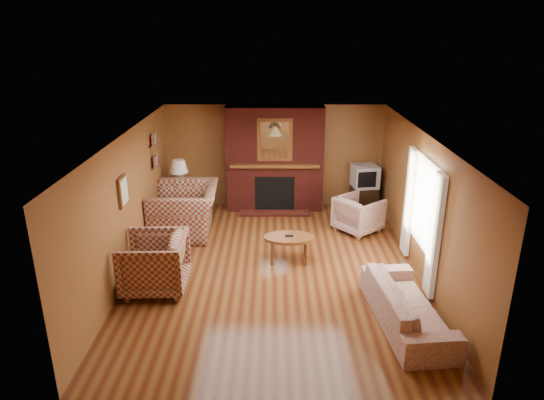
{
  "coord_description": "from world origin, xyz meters",
  "views": [
    {
      "loc": [
        -0.02,
        -7.72,
        4.09
      ],
      "look_at": [
        -0.05,
        0.6,
        1.07
      ],
      "focal_mm": 32.0,
      "sensor_mm": 36.0,
      "label": 1
    }
  ],
  "objects_px": {
    "fireplace": "(275,160)",
    "floral_armchair": "(359,214)",
    "table_lamp": "(179,173)",
    "plaid_loveseat": "(185,210)",
    "plaid_armchair": "(154,263)",
    "coffee_table": "(289,239)",
    "side_table": "(181,203)",
    "crt_tv": "(365,176)",
    "floral_sofa": "(407,305)",
    "tv_stand": "(363,199)"
  },
  "relations": [
    {
      "from": "tv_stand",
      "to": "plaid_armchair",
      "type": "bearing_deg",
      "value": -143.74
    },
    {
      "from": "plaid_loveseat",
      "to": "coffee_table",
      "type": "bearing_deg",
      "value": 56.07
    },
    {
      "from": "coffee_table",
      "to": "table_lamp",
      "type": "height_order",
      "value": "table_lamp"
    },
    {
      "from": "fireplace",
      "to": "coffee_table",
      "type": "distance_m",
      "value": 2.81
    },
    {
      "from": "plaid_loveseat",
      "to": "crt_tv",
      "type": "xyz_separation_m",
      "value": [
        3.9,
        1.23,
        0.36
      ]
    },
    {
      "from": "side_table",
      "to": "floral_sofa",
      "type": "bearing_deg",
      "value": -46.03
    },
    {
      "from": "fireplace",
      "to": "tv_stand",
      "type": "distance_m",
      "value": 2.24
    },
    {
      "from": "plaid_loveseat",
      "to": "crt_tv",
      "type": "bearing_deg",
      "value": 104.63
    },
    {
      "from": "crt_tv",
      "to": "side_table",
      "type": "bearing_deg",
      "value": -175.26
    },
    {
      "from": "fireplace",
      "to": "plaid_loveseat",
      "type": "xyz_separation_m",
      "value": [
        -1.85,
        -1.43,
        -0.69
      ]
    },
    {
      "from": "floral_armchair",
      "to": "table_lamp",
      "type": "height_order",
      "value": "table_lamp"
    },
    {
      "from": "fireplace",
      "to": "coffee_table",
      "type": "relative_size",
      "value": 2.61
    },
    {
      "from": "table_lamp",
      "to": "tv_stand",
      "type": "height_order",
      "value": "table_lamp"
    },
    {
      "from": "floral_armchair",
      "to": "tv_stand",
      "type": "bearing_deg",
      "value": -53.82
    },
    {
      "from": "fireplace",
      "to": "floral_armchair",
      "type": "height_order",
      "value": "fireplace"
    },
    {
      "from": "table_lamp",
      "to": "side_table",
      "type": "bearing_deg",
      "value": -90.0
    },
    {
      "from": "plaid_loveseat",
      "to": "floral_armchair",
      "type": "bearing_deg",
      "value": 88.67
    },
    {
      "from": "table_lamp",
      "to": "plaid_loveseat",
      "type": "bearing_deg",
      "value": -74.32
    },
    {
      "from": "side_table",
      "to": "table_lamp",
      "type": "xyz_separation_m",
      "value": [
        0.0,
        0.0,
        0.7
      ]
    },
    {
      "from": "side_table",
      "to": "tv_stand",
      "type": "distance_m",
      "value": 4.16
    },
    {
      "from": "plaid_armchair",
      "to": "floral_armchair",
      "type": "relative_size",
      "value": 1.24
    },
    {
      "from": "coffee_table",
      "to": "crt_tv",
      "type": "xyz_separation_m",
      "value": [
        1.79,
        2.5,
        0.43
      ]
    },
    {
      "from": "side_table",
      "to": "coffee_table",
      "type": "bearing_deg",
      "value": -42.44
    },
    {
      "from": "fireplace",
      "to": "floral_armchair",
      "type": "relative_size",
      "value": 2.89
    },
    {
      "from": "floral_sofa",
      "to": "coffee_table",
      "type": "distance_m",
      "value": 2.58
    },
    {
      "from": "plaid_armchair",
      "to": "coffee_table",
      "type": "xyz_separation_m",
      "value": [
        2.21,
        1.03,
        -0.04
      ]
    },
    {
      "from": "tv_stand",
      "to": "plaid_loveseat",
      "type": "bearing_deg",
      "value": -167.6
    },
    {
      "from": "floral_sofa",
      "to": "side_table",
      "type": "xyz_separation_m",
      "value": [
        -4.0,
        4.15,
        0.03
      ]
    },
    {
      "from": "floral_armchair",
      "to": "crt_tv",
      "type": "relative_size",
      "value": 1.34
    },
    {
      "from": "plaid_armchair",
      "to": "table_lamp",
      "type": "distance_m",
      "value": 3.24
    },
    {
      "from": "side_table",
      "to": "crt_tv",
      "type": "distance_m",
      "value": 4.2
    },
    {
      "from": "plaid_loveseat",
      "to": "floral_armchair",
      "type": "distance_m",
      "value": 3.6
    },
    {
      "from": "plaid_loveseat",
      "to": "coffee_table",
      "type": "height_order",
      "value": "plaid_loveseat"
    },
    {
      "from": "plaid_loveseat",
      "to": "crt_tv",
      "type": "distance_m",
      "value": 4.11
    },
    {
      "from": "fireplace",
      "to": "floral_armchair",
      "type": "distance_m",
      "value": 2.34
    },
    {
      "from": "coffee_table",
      "to": "table_lamp",
      "type": "bearing_deg",
      "value": 137.56
    },
    {
      "from": "plaid_armchair",
      "to": "floral_armchair",
      "type": "distance_m",
      "value": 4.41
    },
    {
      "from": "floral_sofa",
      "to": "floral_armchair",
      "type": "bearing_deg",
      "value": -3.17
    },
    {
      "from": "crt_tv",
      "to": "coffee_table",
      "type": "bearing_deg",
      "value": -125.61
    },
    {
      "from": "fireplace",
      "to": "crt_tv",
      "type": "distance_m",
      "value": 2.08
    },
    {
      "from": "floral_armchair",
      "to": "coffee_table",
      "type": "xyz_separation_m",
      "value": [
        -1.49,
        -1.37,
        0.05
      ]
    },
    {
      "from": "crt_tv",
      "to": "fireplace",
      "type": "bearing_deg",
      "value": 174.7
    },
    {
      "from": "plaid_armchair",
      "to": "floral_armchair",
      "type": "bearing_deg",
      "value": 121.5
    },
    {
      "from": "floral_armchair",
      "to": "plaid_loveseat",
      "type": "bearing_deg",
      "value": 52.63
    },
    {
      "from": "floral_armchair",
      "to": "tv_stand",
      "type": "xyz_separation_m",
      "value": [
        0.3,
        1.14,
        -0.07
      ]
    },
    {
      "from": "coffee_table",
      "to": "plaid_armchair",
      "type": "bearing_deg",
      "value": -154.94
    },
    {
      "from": "fireplace",
      "to": "side_table",
      "type": "xyz_separation_m",
      "value": [
        -2.1,
        -0.53,
        -0.85
      ]
    },
    {
      "from": "fireplace",
      "to": "plaid_armchair",
      "type": "bearing_deg",
      "value": -117.64
    },
    {
      "from": "tv_stand",
      "to": "crt_tv",
      "type": "distance_m",
      "value": 0.55
    },
    {
      "from": "floral_sofa",
      "to": "coffee_table",
      "type": "height_order",
      "value": "floral_sofa"
    }
  ]
}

